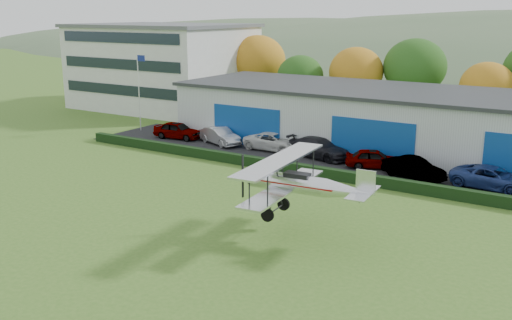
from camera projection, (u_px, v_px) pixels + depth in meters
The scene contains 16 objects.
ground at pixel (133, 239), 31.26m from camera, with size 300.00×300.00×0.00m, color #3E6720.
apron at pixel (343, 163), 46.93m from camera, with size 48.00×9.00×0.05m, color black.
hedge at pixel (317, 172), 42.90m from camera, with size 46.00×0.60×0.80m, color black.
hangar at pixel (397, 120), 50.96m from camera, with size 40.60×12.60×5.30m.
office_block at pixel (163, 66), 73.06m from camera, with size 20.60×15.60×10.40m.
flagpole at pixel (139, 84), 58.33m from camera, with size 1.05×0.10×8.00m.
tree_belt at pixel (400, 71), 62.72m from camera, with size 75.70×13.22×10.12m.
distant_hills at pixel (500, 109), 151.57m from camera, with size 430.00×196.00×56.00m.
car_0 at pixel (178, 130), 55.46m from camera, with size 1.91×4.74×1.61m, color gray.
car_1 at pixel (220, 136), 53.12m from camera, with size 1.66×4.75×1.56m, color silver.
car_2 at pixel (275, 142), 50.80m from camera, with size 2.56×5.55×1.54m, color silver.
car_3 at pixel (319, 148), 48.26m from camera, with size 2.32×5.71×1.66m, color black.
car_4 at pixel (374, 159), 45.07m from camera, with size 1.77×4.39×1.50m, color gray.
car_5 at pixel (414, 168), 42.17m from camera, with size 1.66×4.75×1.57m, color gray.
car_6 at pixel (493, 178), 39.81m from camera, with size 2.56×5.54×1.54m, color navy.
biplane at pixel (299, 182), 30.69m from camera, with size 7.58×8.70×3.25m.
Camera 1 is at (21.15, -21.18, 12.00)m, focal length 40.57 mm.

